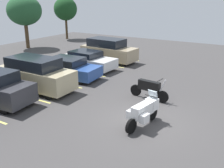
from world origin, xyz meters
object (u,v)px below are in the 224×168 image
object	(u,v)px
car_champagne	(35,74)
car_blue	(68,68)
motorcycle_touring	(144,111)
car_white	(87,60)
car_tan	(108,50)
motorcycle_second	(149,88)

from	to	relation	value
car_champagne	car_blue	bearing A→B (deg)	-1.36
motorcycle_touring	car_white	xyz separation A→B (m)	(6.35, 7.66, -0.02)
car_tan	car_white	bearing A→B (deg)	176.23
car_blue	car_tan	world-z (taller)	car_tan
car_champagne	car_tan	size ratio (longest dim) A/B	0.99
car_blue	car_white	distance (m)	2.64
motorcycle_touring	car_blue	size ratio (longest dim) A/B	0.49
motorcycle_second	car_white	bearing A→B (deg)	62.95
motorcycle_second	motorcycle_touring	bearing A→B (deg)	-161.10
car_champagne	car_tan	world-z (taller)	car_champagne
car_champagne	car_tan	xyz separation A→B (m)	(8.30, 0.00, -0.01)
motorcycle_second	car_tan	xyz separation A→B (m)	(6.24, 6.46, 0.34)
motorcycle_touring	car_champagne	world-z (taller)	car_champagne
car_blue	motorcycle_second	bearing A→B (deg)	-96.87
motorcycle_touring	car_white	distance (m)	9.95
car_white	car_tan	bearing A→B (deg)	-3.77
motorcycle_touring	car_tan	bearing A→B (deg)	39.09
car_blue	car_champagne	bearing A→B (deg)	178.64
motorcycle_second	car_tan	bearing A→B (deg)	45.99
car_white	car_tan	world-z (taller)	car_tan
car_blue	car_white	xyz separation A→B (m)	(2.62, 0.26, -0.02)
car_champagne	car_blue	world-z (taller)	car_champagne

